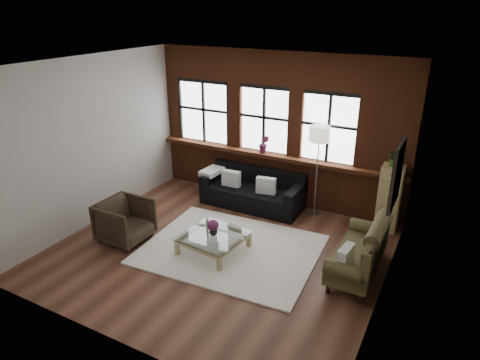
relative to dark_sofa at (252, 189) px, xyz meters
The scene contains 26 objects.
floor 1.96m from the dark_sofa, 81.26° to the right, with size 5.50×5.50×0.00m, color #4C291C.
ceiling 3.41m from the dark_sofa, 81.26° to the right, with size 5.50×5.50×0.00m, color white.
wall_back 1.38m from the dark_sofa, 64.04° to the left, with size 5.50×5.50×0.00m, color #B5B1A8.
wall_front 4.57m from the dark_sofa, 86.20° to the right, with size 5.50×5.50×0.00m, color #B5B1A8.
wall_left 3.33m from the dark_sofa, 142.29° to the right, with size 5.00×5.00×0.00m, color #B5B1A8.
wall_right 3.79m from the dark_sofa, 31.99° to the right, with size 5.00×5.00×0.00m, color #B5B1A8.
brick_backwall 1.36m from the dark_sofa, 61.59° to the left, with size 5.50×0.12×3.20m, color #632C17, non-canonical shape.
sill_ledge 0.84m from the dark_sofa, 57.01° to the left, with size 5.50×0.30×0.08m, color #632C17.
window_left 2.10m from the dark_sofa, 159.96° to the left, with size 1.38×0.10×1.50m, color black, non-canonical shape.
window_mid 1.47m from the dark_sofa, 90.82° to the left, with size 1.38×0.10×1.50m, color black, non-canonical shape.
window_right 2.02m from the dark_sofa, 21.56° to the left, with size 1.38×0.10×1.50m, color black, non-canonical shape.
wall_poster 3.71m from the dark_sofa, 27.98° to the right, with size 0.05×0.74×0.94m, color black, non-canonical shape.
shag_rug 1.89m from the dark_sofa, 75.29° to the right, with size 2.98×2.34×0.03m, color white.
dark_sofa is the anchor object (origin of this frame).
pillow_a 0.51m from the dark_sofa, 167.73° to the right, with size 0.40×0.14×0.34m, color silver.
pillow_b 0.42m from the dark_sofa, 15.62° to the right, with size 0.40×0.14×0.34m, color silver.
vintage_settee 2.96m from the dark_sofa, 28.91° to the right, with size 0.74×1.68×0.89m, color #433E1F, non-canonical shape.
pillow_settee 3.18m from the dark_sofa, 37.73° to the right, with size 0.14×0.38×0.34m, color silver.
armchair 2.76m from the dark_sofa, 120.57° to the right, with size 0.83×0.85×0.77m, color black.
coffee_table 1.99m from the dark_sofa, 83.50° to the right, with size 1.02×1.02×0.34m, color tan, non-canonical shape.
vase 1.98m from the dark_sofa, 83.50° to the right, with size 0.14×0.14×0.15m, color #B2B2B2.
flowers 1.98m from the dark_sofa, 83.50° to the right, with size 0.20×0.20×0.20m, color #66234E.
drawer_chest 2.76m from the dark_sofa, ahead, with size 0.40×0.40×1.30m, color tan.
potted_plant_top 2.95m from the dark_sofa, ahead, with size 0.30×0.26×0.33m, color #2D5923.
floor_lamp 1.46m from the dark_sofa, 11.27° to the left, with size 0.40×0.40×2.02m, color #A5A5A8, non-canonical shape.
sill_plant 0.99m from the dark_sofa, 82.86° to the left, with size 0.22×0.18×0.40m, color #66234E.
Camera 1 is at (3.38, -5.56, 4.06)m, focal length 32.00 mm.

